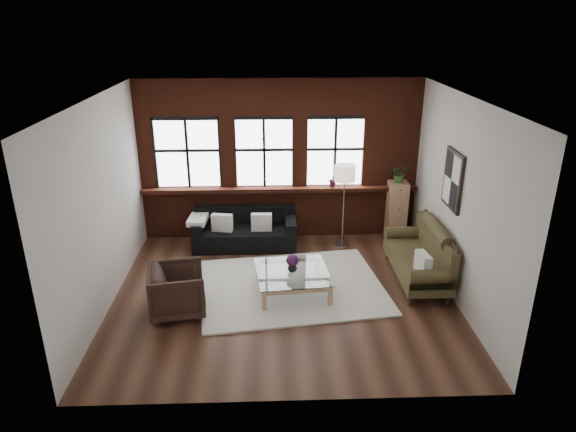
{
  "coord_description": "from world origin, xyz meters",
  "views": [
    {
      "loc": [
        -0.2,
        -7.39,
        4.34
      ],
      "look_at": [
        0.1,
        0.6,
        1.15
      ],
      "focal_mm": 32.0,
      "sensor_mm": 36.0,
      "label": 1
    }
  ],
  "objects_px": {
    "armchair": "(177,291)",
    "dark_sofa": "(245,229)",
    "vintage_settee": "(417,253)",
    "vase": "(292,267)",
    "coffee_table": "(292,282)",
    "drawer_chest": "(396,210)",
    "floor_lamp": "(344,203)"
  },
  "relations": [
    {
      "from": "dark_sofa",
      "to": "vintage_settee",
      "type": "relative_size",
      "value": 1.04
    },
    {
      "from": "vintage_settee",
      "to": "armchair",
      "type": "height_order",
      "value": "vintage_settee"
    },
    {
      "from": "armchair",
      "to": "dark_sofa",
      "type": "bearing_deg",
      "value": -31.27
    },
    {
      "from": "vintage_settee",
      "to": "floor_lamp",
      "type": "relative_size",
      "value": 1.07
    },
    {
      "from": "dark_sofa",
      "to": "armchair",
      "type": "relative_size",
      "value": 2.39
    },
    {
      "from": "vintage_settee",
      "to": "coffee_table",
      "type": "relative_size",
      "value": 1.64
    },
    {
      "from": "armchair",
      "to": "floor_lamp",
      "type": "distance_m",
      "value": 3.76
    },
    {
      "from": "vintage_settee",
      "to": "dark_sofa",
      "type": "bearing_deg",
      "value": 153.46
    },
    {
      "from": "coffee_table",
      "to": "drawer_chest",
      "type": "relative_size",
      "value": 0.97
    },
    {
      "from": "armchair",
      "to": "coffee_table",
      "type": "bearing_deg",
      "value": -82.68
    },
    {
      "from": "dark_sofa",
      "to": "vase",
      "type": "distance_m",
      "value": 2.02
    },
    {
      "from": "vintage_settee",
      "to": "vase",
      "type": "xyz_separation_m",
      "value": [
        -2.15,
        -0.33,
        -0.05
      ]
    },
    {
      "from": "dark_sofa",
      "to": "coffee_table",
      "type": "height_order",
      "value": "dark_sofa"
    },
    {
      "from": "coffee_table",
      "to": "drawer_chest",
      "type": "height_order",
      "value": "drawer_chest"
    },
    {
      "from": "floor_lamp",
      "to": "coffee_table",
      "type": "bearing_deg",
      "value": -120.55
    },
    {
      "from": "drawer_chest",
      "to": "floor_lamp",
      "type": "height_order",
      "value": "floor_lamp"
    },
    {
      "from": "coffee_table",
      "to": "floor_lamp",
      "type": "distance_m",
      "value": 2.24
    },
    {
      "from": "coffee_table",
      "to": "vase",
      "type": "relative_size",
      "value": 7.16
    },
    {
      "from": "vintage_settee",
      "to": "vase",
      "type": "bearing_deg",
      "value": -171.28
    },
    {
      "from": "dark_sofa",
      "to": "vase",
      "type": "bearing_deg",
      "value": -65.0
    },
    {
      "from": "dark_sofa",
      "to": "vintage_settee",
      "type": "bearing_deg",
      "value": -26.54
    },
    {
      "from": "floor_lamp",
      "to": "vintage_settee",
      "type": "bearing_deg",
      "value": -54.38
    },
    {
      "from": "drawer_chest",
      "to": "floor_lamp",
      "type": "xyz_separation_m",
      "value": [
        -1.13,
        -0.29,
        0.29
      ]
    },
    {
      "from": "drawer_chest",
      "to": "floor_lamp",
      "type": "relative_size",
      "value": 0.67
    },
    {
      "from": "floor_lamp",
      "to": "vase",
      "type": "bearing_deg",
      "value": -120.55
    },
    {
      "from": "vintage_settee",
      "to": "drawer_chest",
      "type": "relative_size",
      "value": 1.59
    },
    {
      "from": "vintage_settee",
      "to": "coffee_table",
      "type": "distance_m",
      "value": 2.2
    },
    {
      "from": "coffee_table",
      "to": "floor_lamp",
      "type": "relative_size",
      "value": 0.65
    },
    {
      "from": "floor_lamp",
      "to": "dark_sofa",
      "type": "bearing_deg",
      "value": 179.91
    },
    {
      "from": "armchair",
      "to": "drawer_chest",
      "type": "xyz_separation_m",
      "value": [
        3.99,
        2.67,
        0.22
      ]
    },
    {
      "from": "armchair",
      "to": "drawer_chest",
      "type": "bearing_deg",
      "value": -66.1
    },
    {
      "from": "vintage_settee",
      "to": "armchair",
      "type": "xyz_separation_m",
      "value": [
        -3.93,
        -0.88,
        -0.13
      ]
    }
  ]
}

